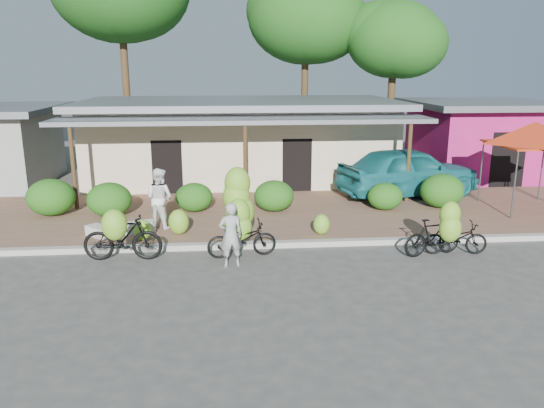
{
  "coord_description": "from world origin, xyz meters",
  "views": [
    {
      "loc": [
        -0.63,
        -11.37,
        4.66
      ],
      "look_at": [
        0.53,
        1.97,
        1.2
      ],
      "focal_mm": 35.0,
      "sensor_mm": 36.0,
      "label": 1
    }
  ],
  "objects_px": {
    "bystander": "(159,198)",
    "tree_center_right": "(302,15)",
    "vendor": "(231,235)",
    "bike_right": "(438,233)",
    "sack_far": "(99,231)",
    "bike_far_right": "(455,238)",
    "sack_near": "(139,227)",
    "tree_near_right": "(390,37)",
    "bike_left": "(121,236)",
    "red_canopy": "(534,133)",
    "teal_van": "(408,171)",
    "bike_center": "(239,219)"
  },
  "relations": [
    {
      "from": "bike_right",
      "to": "sack_far",
      "type": "bearing_deg",
      "value": 62.27
    },
    {
      "from": "bike_left",
      "to": "sack_far",
      "type": "relative_size",
      "value": 2.63
    },
    {
      "from": "teal_van",
      "to": "bike_right",
      "type": "bearing_deg",
      "value": 151.51
    },
    {
      "from": "sack_far",
      "to": "tree_center_right",
      "type": "bearing_deg",
      "value": 61.11
    },
    {
      "from": "bike_far_right",
      "to": "vendor",
      "type": "relative_size",
      "value": 1.05
    },
    {
      "from": "sack_near",
      "to": "tree_near_right",
      "type": "bearing_deg",
      "value": 47.36
    },
    {
      "from": "sack_far",
      "to": "bystander",
      "type": "bearing_deg",
      "value": 23.83
    },
    {
      "from": "bike_center",
      "to": "bystander",
      "type": "distance_m",
      "value": 3.06
    },
    {
      "from": "sack_near",
      "to": "sack_far",
      "type": "bearing_deg",
      "value": -166.05
    },
    {
      "from": "tree_center_right",
      "to": "tree_near_right",
      "type": "xyz_separation_m",
      "value": [
        4.0,
        -2.0,
        -1.16
      ]
    },
    {
      "from": "teal_van",
      "to": "bike_center",
      "type": "bearing_deg",
      "value": 114.32
    },
    {
      "from": "vendor",
      "to": "sack_near",
      "type": "bearing_deg",
      "value": -55.63
    },
    {
      "from": "bike_left",
      "to": "bystander",
      "type": "height_order",
      "value": "bystander"
    },
    {
      "from": "vendor",
      "to": "bystander",
      "type": "xyz_separation_m",
      "value": [
        -2.02,
        3.01,
        0.2
      ]
    },
    {
      "from": "red_canopy",
      "to": "bike_left",
      "type": "relative_size",
      "value": 1.77
    },
    {
      "from": "sack_far",
      "to": "teal_van",
      "type": "bearing_deg",
      "value": 21.5
    },
    {
      "from": "bike_left",
      "to": "teal_van",
      "type": "height_order",
      "value": "teal_van"
    },
    {
      "from": "bike_far_right",
      "to": "teal_van",
      "type": "distance_m",
      "value": 6.02
    },
    {
      "from": "tree_near_right",
      "to": "bike_left",
      "type": "distance_m",
      "value": 17.85
    },
    {
      "from": "tree_center_right",
      "to": "sack_far",
      "type": "bearing_deg",
      "value": -118.89
    },
    {
      "from": "red_canopy",
      "to": "sack_far",
      "type": "height_order",
      "value": "red_canopy"
    },
    {
      "from": "tree_near_right",
      "to": "tree_center_right",
      "type": "bearing_deg",
      "value": 153.43
    },
    {
      "from": "bike_far_right",
      "to": "bike_right",
      "type": "bearing_deg",
      "value": 114.27
    },
    {
      "from": "tree_near_right",
      "to": "vendor",
      "type": "relative_size",
      "value": 4.92
    },
    {
      "from": "sack_far",
      "to": "bystander",
      "type": "xyz_separation_m",
      "value": [
        1.62,
        0.71,
        0.74
      ]
    },
    {
      "from": "bystander",
      "to": "tree_center_right",
      "type": "bearing_deg",
      "value": -82.69
    },
    {
      "from": "sack_near",
      "to": "bike_right",
      "type": "bearing_deg",
      "value": -17.37
    },
    {
      "from": "bike_far_right",
      "to": "bystander",
      "type": "xyz_separation_m",
      "value": [
        -7.75,
        2.66,
        0.57
      ]
    },
    {
      "from": "tree_near_right",
      "to": "bike_far_right",
      "type": "relative_size",
      "value": 4.69
    },
    {
      "from": "bike_center",
      "to": "tree_near_right",
      "type": "bearing_deg",
      "value": -38.45
    },
    {
      "from": "red_canopy",
      "to": "vendor",
      "type": "distance_m",
      "value": 10.79
    },
    {
      "from": "tree_near_right",
      "to": "bystander",
      "type": "distance_m",
      "value": 15.56
    },
    {
      "from": "tree_near_right",
      "to": "sack_near",
      "type": "distance_m",
      "value": 16.47
    },
    {
      "from": "tree_center_right",
      "to": "bike_right",
      "type": "distance_m",
      "value": 17.12
    },
    {
      "from": "tree_center_right",
      "to": "bike_far_right",
      "type": "distance_m",
      "value": 17.07
    },
    {
      "from": "bike_far_right",
      "to": "bystander",
      "type": "relative_size",
      "value": 0.95
    },
    {
      "from": "bystander",
      "to": "teal_van",
      "type": "xyz_separation_m",
      "value": [
        8.52,
        3.28,
        0.02
      ]
    },
    {
      "from": "bike_far_right",
      "to": "bystander",
      "type": "bearing_deg",
      "value": 75.73
    },
    {
      "from": "sack_far",
      "to": "bystander",
      "type": "distance_m",
      "value": 1.91
    },
    {
      "from": "red_canopy",
      "to": "bike_far_right",
      "type": "xyz_separation_m",
      "value": [
        -4.07,
        -3.79,
        -2.19
      ]
    },
    {
      "from": "bike_left",
      "to": "vendor",
      "type": "height_order",
      "value": "vendor"
    },
    {
      "from": "tree_center_right",
      "to": "vendor",
      "type": "relative_size",
      "value": 5.96
    },
    {
      "from": "red_canopy",
      "to": "bike_far_right",
      "type": "height_order",
      "value": "red_canopy"
    },
    {
      "from": "vendor",
      "to": "teal_van",
      "type": "bearing_deg",
      "value": -146.67
    },
    {
      "from": "tree_center_right",
      "to": "sack_near",
      "type": "relative_size",
      "value": 11.1
    },
    {
      "from": "vendor",
      "to": "bike_right",
      "type": "bearing_deg",
      "value": 170.89
    },
    {
      "from": "bike_right",
      "to": "teal_van",
      "type": "distance_m",
      "value": 6.3
    },
    {
      "from": "vendor",
      "to": "sack_far",
      "type": "bearing_deg",
      "value": -43.02
    },
    {
      "from": "bystander",
      "to": "red_canopy",
      "type": "bearing_deg",
      "value": -142.69
    },
    {
      "from": "bike_right",
      "to": "sack_far",
      "type": "relative_size",
      "value": 2.26
    }
  ]
}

